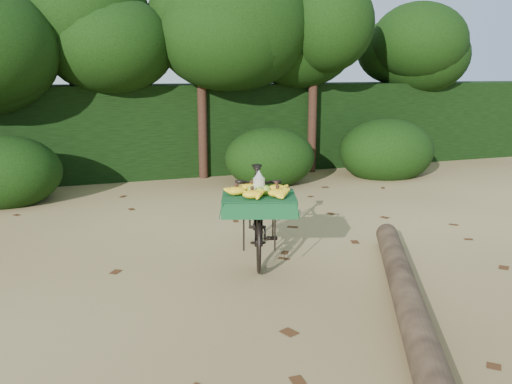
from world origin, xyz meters
name	(u,v)px	position (x,y,z in m)	size (l,w,h in m)	color
ground	(285,273)	(0.00, 0.00, 0.00)	(80.00, 80.00, 0.00)	tan
vendor_bicycle	(258,212)	(-0.09, 0.58, 0.52)	(1.13, 1.85, 1.03)	black
fallen_log	(404,290)	(0.73, -1.05, 0.13)	(0.25, 0.25, 3.52)	brown
hedge_backdrop	(168,128)	(0.00, 6.30, 0.90)	(26.00, 1.80, 1.80)	black
tree_row	(139,75)	(-0.65, 5.50, 2.00)	(14.50, 2.00, 4.00)	black
bush_clumps	(218,164)	(0.50, 4.30, 0.45)	(8.80, 1.70, 0.90)	black
leaf_litter	(263,254)	(0.00, 0.65, 0.01)	(7.00, 7.30, 0.01)	#442512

